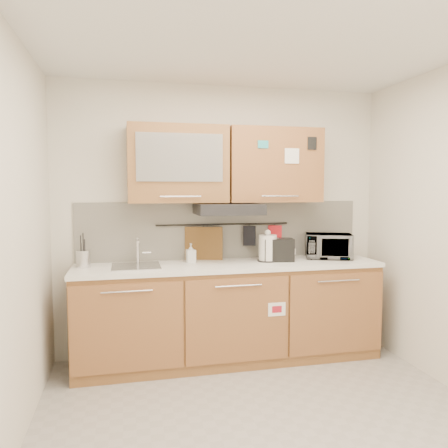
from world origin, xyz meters
name	(u,v)px	position (x,y,z in m)	size (l,w,h in m)	color
floor	(271,427)	(0.00, 0.00, 0.00)	(3.20, 3.20, 0.00)	#9E9993
ceiling	(275,31)	(0.00, 0.00, 2.60)	(3.20, 3.20, 0.00)	white
wall_back	(222,220)	(0.00, 1.50, 1.30)	(3.20, 3.20, 0.00)	silver
wall_left	(7,243)	(-1.60, 0.00, 1.30)	(3.00, 3.00, 0.00)	silver
base_cabinet	(230,318)	(0.00, 1.19, 0.41)	(2.80, 0.64, 0.88)	#9D6937
countertop	(230,265)	(0.00, 1.19, 0.90)	(2.82, 0.62, 0.04)	white
backsplash	(223,230)	(0.00, 1.49, 1.20)	(2.80, 0.02, 0.56)	silver
upper_cabinets	(226,165)	(0.00, 1.32, 1.83)	(1.82, 0.37, 0.70)	#9D6937
range_hood	(228,209)	(0.00, 1.25, 1.42)	(0.60, 0.46, 0.10)	black
sink	(136,266)	(-0.85, 1.21, 0.92)	(0.42, 0.40, 0.26)	silver
utensil_rail	(224,224)	(0.00, 1.45, 1.26)	(0.02, 0.02, 1.30)	black
utensil_crock	(83,259)	(-1.30, 1.27, 1.00)	(0.15, 0.15, 0.30)	silver
kettle	(268,249)	(0.38, 1.22, 1.04)	(0.22, 0.21, 0.30)	silver
toaster	(278,250)	(0.48, 1.21, 1.03)	(0.31, 0.21, 0.22)	black
microwave	(329,246)	(1.02, 1.25, 1.04)	(0.44, 0.30, 0.24)	#999999
soap_bottle	(191,253)	(-0.35, 1.30, 1.01)	(0.08, 0.08, 0.18)	#999999
cutting_board	(204,250)	(-0.20, 1.44, 1.02)	(0.36, 0.03, 0.45)	brown
oven_mitt	(207,237)	(-0.16, 1.44, 1.14)	(0.11, 0.03, 0.19)	navy
dark_pouch	(249,236)	(0.26, 1.44, 1.14)	(0.12, 0.04, 0.19)	black
pot_holder	(275,234)	(0.52, 1.44, 1.16)	(0.13, 0.02, 0.17)	red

